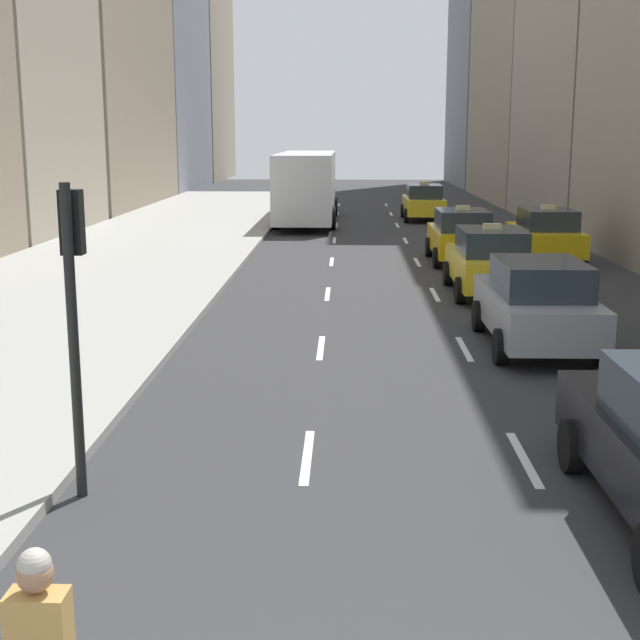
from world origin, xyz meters
The scene contains 9 objects.
sidewalk_left centered at (-7.00, 27.00, 0.07)m, with size 8.00×66.00×0.15m, color #9E9E99.
lane_markings centered at (2.60, 23.00, 0.01)m, with size 5.72×56.00×0.01m.
taxi_lead centered at (4.00, 25.97, 0.88)m, with size 2.02×4.40×1.87m.
taxi_second centered at (4.00, 20.10, 0.88)m, with size 2.02×4.40×1.87m.
taxi_third centered at (6.80, 26.36, 0.88)m, with size 2.02×4.40×1.87m.
taxi_fourth centered at (4.00, 40.56, 0.88)m, with size 2.02×4.40×1.87m.
sedan_silver_behind centered at (4.00, 14.17, 0.89)m, with size 2.02×4.47×1.74m.
city_bus centered at (-1.61, 39.31, 1.79)m, with size 2.80×11.61×3.25m.
traffic_light_pole centered at (-2.75, 6.75, 2.41)m, with size 0.24×0.42×3.60m.
Camera 1 is at (0.30, -2.94, 4.11)m, focal length 50.00 mm.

